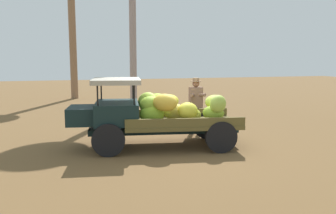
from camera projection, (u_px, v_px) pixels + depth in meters
ground_plane at (172, 145)px, 9.51m from camera, size 60.00×60.00×0.00m
truck at (150, 114)px, 9.18m from camera, size 4.61×2.30×1.84m
farmer at (196, 102)px, 10.80m from camera, size 0.53×0.47×1.77m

